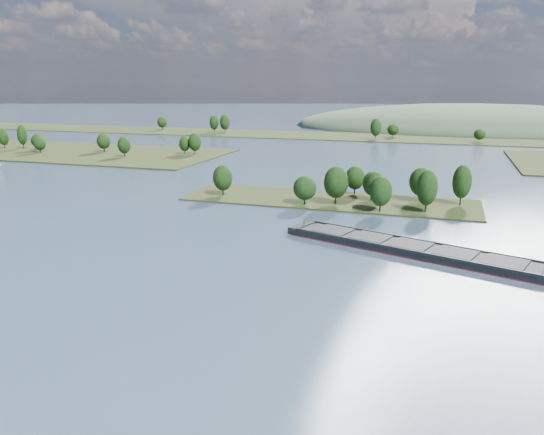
% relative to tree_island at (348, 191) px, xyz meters
% --- Properties ---
extents(ground, '(1800.00, 1800.00, 0.00)m').
position_rel_tree_island_xyz_m(ground, '(-6.79, -59.03, -4.11)').
color(ground, '#364B5D').
rests_on(ground, ground).
extents(tree_island, '(100.00, 31.64, 14.54)m').
position_rel_tree_island_xyz_m(tree_island, '(0.00, 0.00, 0.00)').
color(tree_island, '#283216').
rests_on(tree_island, ground).
extents(back_shoreline, '(900.00, 60.00, 15.86)m').
position_rel_tree_island_xyz_m(back_shoreline, '(-0.33, 220.65, -3.41)').
color(back_shoreline, '#283216').
rests_on(back_shoreline, ground).
extents(hill_west, '(320.00, 160.00, 44.00)m').
position_rel_tree_island_xyz_m(hill_west, '(53.21, 320.97, -4.11)').
color(hill_west, '#435A3E').
rests_on(hill_west, ground).
extents(cargo_barge, '(78.90, 34.01, 10.82)m').
position_rel_tree_island_xyz_m(cargo_barge, '(36.03, -52.71, -2.74)').
color(cargo_barge, black).
rests_on(cargo_barge, ground).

